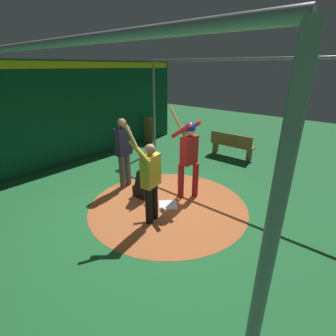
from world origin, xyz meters
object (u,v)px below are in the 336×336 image
object	(u,v)px
visitor	(150,178)
baseball_1	(151,184)
bench	(231,145)
home_plate	(168,205)
bat_rack	(147,130)
umpire	(123,149)
baseball_0	(179,199)
catcher	(145,183)
batter	(189,153)

from	to	relation	value
visitor	baseball_1	size ratio (longest dim) A/B	27.74
baseball_1	bench	bearing A→B (deg)	81.88
home_plate	bat_rack	distance (m)	5.44
umpire	bench	size ratio (longest dim) A/B	1.17
umpire	baseball_0	bearing A→B (deg)	9.55
home_plate	bench	size ratio (longest dim) A/B	0.27
catcher	baseball_0	bearing A→B (deg)	24.52
umpire	baseball_0	world-z (taller)	umpire
umpire	baseball_0	distance (m)	1.93
batter	bench	bearing A→B (deg)	99.77
home_plate	bench	bearing A→B (deg)	97.12
bench	baseball_0	xyz separation A→B (m)	(0.57, -3.75, -0.40)
visitor	bat_rack	xyz separation A→B (m)	(-4.29, 4.17, -0.48)
home_plate	visitor	xyz separation A→B (m)	(0.13, -0.69, 0.97)
baseball_0	baseball_1	bearing A→B (deg)	171.60
baseball_1	bat_rack	bearing A→B (deg)	136.33
baseball_1	batter	bearing A→B (deg)	8.10
home_plate	baseball_1	distance (m)	1.13
baseball_0	umpire	bearing A→B (deg)	-170.45
visitor	bench	distance (m)	4.84
baseball_1	home_plate	bearing A→B (deg)	-25.60
home_plate	visitor	size ratio (longest dim) A/B	0.20
umpire	bench	xyz separation A→B (m)	(1.06, 4.03, -0.60)
visitor	bat_rack	distance (m)	6.00
batter	bat_rack	bearing A→B (deg)	146.23
home_plate	bench	xyz separation A→B (m)	(-0.51, 4.09, 0.43)
batter	baseball_0	world-z (taller)	batter
visitor	baseball_0	xyz separation A→B (m)	(-0.07, 1.02, -0.94)
batter	bat_rack	world-z (taller)	batter
catcher	bench	xyz separation A→B (m)	(0.22, 4.11, 0.07)
home_plate	umpire	distance (m)	1.88
bat_rack	batter	bearing A→B (deg)	-33.77
home_plate	batter	size ratio (longest dim) A/B	0.19
bat_rack	baseball_1	xyz separation A→B (m)	(3.13, -2.99, -0.45)
bat_rack	bench	xyz separation A→B (m)	(3.65, 0.60, -0.05)
bat_rack	home_plate	bearing A→B (deg)	-39.95
bench	home_plate	bearing A→B (deg)	-82.88
umpire	catcher	bearing A→B (deg)	-5.81
umpire	bat_rack	world-z (taller)	umpire
batter	umpire	xyz separation A→B (m)	(-1.65, -0.59, -0.11)
home_plate	baseball_0	size ratio (longest dim) A/B	5.68
batter	catcher	size ratio (longest dim) A/B	2.34
baseball_0	home_plate	bearing A→B (deg)	-99.53
batter	baseball_1	world-z (taller)	batter
catcher	umpire	size ratio (longest dim) A/B	0.51
batter	bench	distance (m)	3.56
batter	bench	size ratio (longest dim) A/B	1.40
batter	baseball_0	bearing A→B (deg)	-94.74
umpire	visitor	world-z (taller)	visitor
catcher	bat_rack	world-z (taller)	bat_rack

